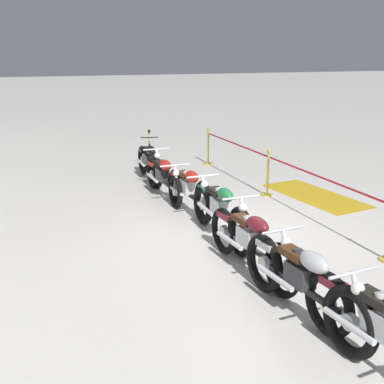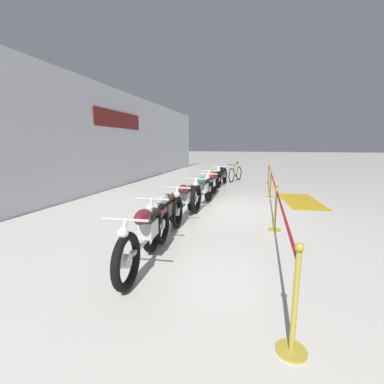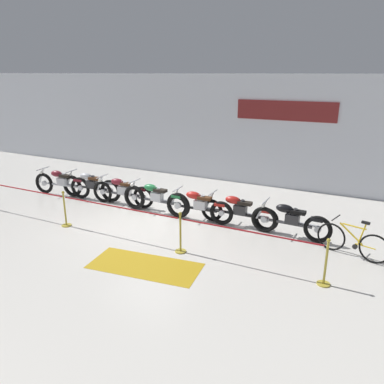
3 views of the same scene
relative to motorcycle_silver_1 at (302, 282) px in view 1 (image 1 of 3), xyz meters
The scene contains 12 objects.
ground_plane 2.94m from the motorcycle_silver_1, 14.88° to the right, with size 120.00×120.00×0.00m, color silver.
motorcycle_silver_1 is the anchor object (origin of this frame).
motorcycle_maroon_2 1.35m from the motorcycle_silver_1, ahead, with size 2.32×0.62×0.95m.
motorcycle_green_3 2.75m from the motorcycle_silver_1, ahead, with size 2.43×0.62×0.98m.
motorcycle_red_4 4.22m from the motorcycle_silver_1, ahead, with size 2.15×0.62×0.94m.
motorcycle_red_5 5.40m from the motorcycle_silver_1, ahead, with size 2.34×0.62×0.92m.
motorcycle_black_6 6.91m from the motorcycle_silver_1, ahead, with size 2.18×0.62×0.95m.
bicycle 8.51m from the motorcycle_silver_1, ahead, with size 1.68×0.61×0.96m.
stanchion_far_left 2.59m from the motorcycle_silver_1, 58.54° to the right, with size 10.70×0.28×1.05m.
stanchion_mid_right 5.19m from the motorcycle_silver_1, 25.12° to the right, with size 0.28×0.28×1.05m.
stanchion_far_right 8.38m from the motorcycle_silver_1, 15.23° to the right, with size 0.28×0.28×1.05m.
floor_banner 5.37m from the motorcycle_silver_1, 36.64° to the right, with size 2.57×1.11×0.01m, color #B78E19.
Camera 1 is at (-7.12, 3.80, 3.08)m, focal length 45.00 mm.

